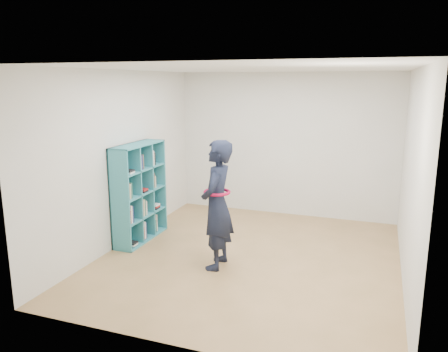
% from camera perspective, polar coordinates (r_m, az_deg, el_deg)
% --- Properties ---
extents(floor, '(4.50, 4.50, 0.00)m').
position_cam_1_polar(floor, '(6.27, 3.36, -10.60)').
color(floor, olive).
rests_on(floor, ground).
extents(ceiling, '(4.50, 4.50, 0.00)m').
position_cam_1_polar(ceiling, '(5.78, 3.69, 13.87)').
color(ceiling, white).
rests_on(ceiling, wall_back).
extents(wall_left, '(0.02, 4.50, 2.60)m').
position_cam_1_polar(wall_left, '(6.72, -13.09, 2.22)').
color(wall_left, silver).
rests_on(wall_left, floor).
extents(wall_right, '(0.02, 4.50, 2.60)m').
position_cam_1_polar(wall_right, '(5.68, 23.26, -0.29)').
color(wall_right, silver).
rests_on(wall_right, floor).
extents(wall_back, '(4.00, 0.02, 2.60)m').
position_cam_1_polar(wall_back, '(8.05, 8.04, 4.04)').
color(wall_back, silver).
rests_on(wall_back, floor).
extents(wall_front, '(4.00, 0.02, 2.60)m').
position_cam_1_polar(wall_front, '(3.85, -6.00, -5.02)').
color(wall_front, silver).
rests_on(wall_front, floor).
extents(bookshelf, '(0.33, 1.14, 1.51)m').
position_cam_1_polar(bookshelf, '(6.88, -11.18, -2.26)').
color(bookshelf, teal).
rests_on(bookshelf, floor).
extents(person, '(0.45, 0.65, 1.71)m').
position_cam_1_polar(person, '(5.71, -0.92, -3.78)').
color(person, black).
rests_on(person, floor).
extents(smartphone, '(0.04, 0.10, 0.13)m').
position_cam_1_polar(smartphone, '(5.79, -2.06, -2.41)').
color(smartphone, silver).
rests_on(smartphone, person).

